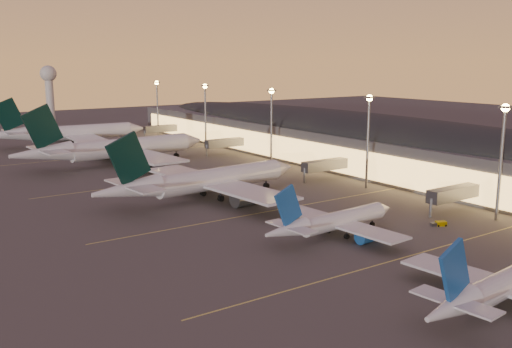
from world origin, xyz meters
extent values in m
plane|color=#42403D|center=(0.00, 0.00, 0.00)|extent=(700.00, 700.00, 0.00)
cylinder|color=silver|center=(-2.61, -27.09, 3.43)|extent=(22.77, 5.96, 3.83)
cone|color=silver|center=(-18.88, -28.65, 3.91)|extent=(10.49, 4.78, 3.83)
cube|color=silver|center=(-3.70, -27.20, 2.76)|extent=(9.58, 32.75, 0.42)
cylinder|color=#1B5099|center=(-3.65, -20.06, 1.47)|extent=(5.33, 3.35, 2.87)
cube|color=#1B5099|center=(-18.37, -28.60, 8.88)|extent=(7.04, 1.24, 8.31)
cube|color=silver|center=(-17.65, -28.53, 4.48)|extent=(4.72, 11.91, 0.27)
cylinder|color=black|center=(-4.68, -24.59, 0.76)|extent=(0.33, 0.33, 1.51)
cylinder|color=black|center=(-4.68, -24.59, 0.54)|extent=(1.13, 0.77, 1.07)
cylinder|color=silver|center=(0.63, 11.62, 3.27)|extent=(21.67, 5.03, 3.66)
cone|color=silver|center=(13.07, 12.42, 3.27)|extent=(3.69, 3.87, 3.66)
cone|color=silver|center=(-14.93, 10.62, 3.73)|extent=(9.91, 4.27, 3.66)
cube|color=silver|center=(-0.41, 11.55, 2.63)|extent=(8.20, 31.12, 0.40)
cylinder|color=#1B5099|center=(-0.15, 18.36, 1.40)|extent=(5.02, 3.05, 2.74)
cylinder|color=#1B5099|center=(0.72, 4.84, 1.40)|extent=(5.02, 3.05, 2.74)
cube|color=#1B5099|center=(-14.44, 10.65, 8.47)|extent=(6.72, 0.98, 7.93)
cube|color=silver|center=(-13.75, 10.69, 4.28)|extent=(4.17, 11.28, 0.26)
cylinder|color=black|center=(9.63, 12.20, 0.72)|extent=(0.31, 0.31, 1.44)
cylinder|color=black|center=(9.63, 12.20, 0.51)|extent=(1.06, 0.70, 1.02)
cylinder|color=black|center=(-1.26, 14.06, 0.72)|extent=(0.31, 0.31, 1.44)
cylinder|color=black|center=(-1.26, 14.06, 0.51)|extent=(1.06, 0.70, 1.02)
cylinder|color=black|center=(-0.94, 8.96, 0.72)|extent=(0.31, 0.31, 1.44)
cylinder|color=black|center=(-0.94, 8.96, 0.51)|extent=(1.06, 0.70, 1.02)
cylinder|color=silver|center=(-2.86, 54.02, 5.04)|extent=(37.36, 8.81, 5.60)
cone|color=silver|center=(18.55, 55.89, 5.04)|extent=(6.44, 6.10, 5.60)
cone|color=silver|center=(-29.62, 51.67, 5.74)|extent=(17.14, 7.03, 5.60)
cube|color=silver|center=(-4.64, 53.86, 4.06)|extent=(15.43, 54.84, 0.62)
cylinder|color=#595C61|center=(-4.49, 65.82, 2.17)|extent=(8.69, 4.91, 4.20)
cylinder|color=#595C61|center=(-2.42, 42.11, 2.17)|extent=(8.69, 4.91, 4.20)
cube|color=black|center=(-28.79, 51.75, 12.97)|extent=(11.07, 1.80, 12.42)
cube|color=silver|center=(-27.60, 51.85, 6.58)|extent=(7.65, 19.93, 0.39)
cylinder|color=black|center=(12.63, 55.37, 1.12)|extent=(0.49, 0.49, 2.24)
cylinder|color=black|center=(12.63, 55.37, 0.78)|extent=(1.65, 1.11, 1.57)
cylinder|color=black|center=(-6.18, 57.66, 1.12)|extent=(0.49, 0.49, 2.24)
cylinder|color=black|center=(-6.18, 57.66, 0.78)|extent=(1.65, 1.11, 1.57)
cylinder|color=black|center=(-5.49, 49.85, 1.12)|extent=(0.49, 0.49, 2.24)
cylinder|color=black|center=(-5.49, 49.85, 0.78)|extent=(1.65, 1.11, 1.57)
cylinder|color=silver|center=(-2.60, 114.01, 5.76)|extent=(42.70, 9.41, 6.40)
cone|color=silver|center=(21.93, 115.76, 5.76)|extent=(7.27, 6.88, 6.40)
cone|color=silver|center=(-33.26, 111.81, 6.56)|extent=(19.54, 7.75, 6.40)
cube|color=silver|center=(-4.64, 113.86, 4.64)|extent=(16.68, 62.63, 0.70)
cylinder|color=#595C61|center=(-4.25, 127.54, 2.48)|extent=(9.88, 5.47, 4.80)
cylinder|color=#595C61|center=(-2.30, 100.37, 2.48)|extent=(9.88, 5.47, 4.80)
cube|color=black|center=(-32.30, 111.88, 14.84)|extent=(12.67, 1.86, 14.21)
cube|color=silver|center=(-30.94, 111.98, 7.52)|extent=(8.40, 22.72, 0.45)
cylinder|color=black|center=(15.15, 115.28, 1.28)|extent=(0.55, 0.55, 2.56)
cylinder|color=black|center=(15.15, 115.28, 0.90)|extent=(1.87, 1.25, 1.79)
cylinder|color=black|center=(-6.32, 118.24, 1.28)|extent=(0.55, 0.55, 2.56)
cylinder|color=black|center=(-6.32, 118.24, 0.90)|extent=(1.87, 1.25, 1.79)
cylinder|color=black|center=(-5.68, 109.29, 1.28)|extent=(0.55, 0.55, 2.56)
cylinder|color=black|center=(-5.68, 109.29, 0.90)|extent=(1.87, 1.25, 1.79)
cylinder|color=silver|center=(-2.10, 168.06, 5.48)|extent=(40.59, 8.63, 6.09)
cone|color=silver|center=(21.25, 166.58, 5.48)|extent=(6.87, 6.49, 6.09)
cone|color=silver|center=(-31.28, 169.92, 6.24)|extent=(18.54, 7.23, 6.09)
cube|color=silver|center=(-4.04, 168.19, 4.42)|extent=(15.41, 59.51, 0.67)
cylinder|color=#595C61|center=(-1.92, 181.03, 2.36)|extent=(9.37, 5.14, 4.57)
cylinder|color=#595C61|center=(-3.57, 155.17, 2.36)|extent=(9.37, 5.14, 4.57)
cube|color=black|center=(-30.37, 169.86, 14.11)|extent=(12.05, 1.67, 13.52)
cube|color=silver|center=(-29.07, 169.78, 7.16)|extent=(7.83, 21.57, 0.43)
cylinder|color=black|center=(14.79, 166.99, 1.22)|extent=(0.52, 0.52, 2.44)
cylinder|color=black|center=(14.79, 166.99, 0.85)|extent=(1.77, 1.17, 1.71)
cylinder|color=black|center=(-5.07, 172.52, 1.22)|extent=(0.52, 0.52, 2.44)
cylinder|color=black|center=(-5.07, 172.52, 0.85)|extent=(1.77, 1.17, 1.71)
cylinder|color=black|center=(-5.61, 164.01, 1.22)|extent=(0.52, 0.52, 2.44)
cylinder|color=black|center=(-5.61, 164.01, 0.85)|extent=(1.77, 1.17, 1.71)
cube|color=#4A4B50|center=(62.00, 72.50, 6.00)|extent=(40.00, 255.00, 12.00)
ellipsoid|color=black|center=(62.00, 72.50, 12.00)|extent=(39.00, 253.00, 10.92)
cube|color=#FFBF5F|center=(41.80, 72.50, 5.00)|extent=(0.40, 244.80, 8.00)
cube|color=#595C61|center=(34.00, 10.00, 4.50)|extent=(16.00, 3.20, 3.00)
cylinder|color=gray|center=(26.00, 10.00, 2.20)|extent=(0.70, 0.70, 4.40)
cube|color=#595C61|center=(34.00, 55.00, 4.50)|extent=(16.00, 3.20, 3.00)
cylinder|color=gray|center=(26.00, 55.00, 2.20)|extent=(0.70, 0.70, 4.40)
cube|color=#595C61|center=(34.00, 112.00, 4.50)|extent=(16.00, 3.20, 3.00)
cylinder|color=gray|center=(26.00, 112.00, 2.20)|extent=(0.70, 0.70, 4.40)
cube|color=#595C61|center=(34.00, 168.00, 4.50)|extent=(16.00, 3.20, 3.00)
cylinder|color=gray|center=(26.00, 168.00, 2.20)|extent=(0.70, 0.70, 4.40)
cylinder|color=gray|center=(36.00, 0.00, 12.50)|extent=(0.70, 0.70, 25.00)
cube|color=gray|center=(36.00, 0.00, 25.20)|extent=(2.20, 2.20, 0.50)
sphere|color=#FECF58|center=(36.00, 0.00, 25.00)|extent=(1.80, 1.80, 1.80)
cylinder|color=gray|center=(36.00, 40.00, 12.50)|extent=(0.70, 0.70, 25.00)
cube|color=gray|center=(36.00, 40.00, 25.20)|extent=(2.20, 2.20, 0.50)
sphere|color=#FECF58|center=(36.00, 40.00, 25.00)|extent=(1.80, 1.80, 1.80)
cylinder|color=gray|center=(36.00, 85.00, 12.50)|extent=(0.70, 0.70, 25.00)
cube|color=gray|center=(36.00, 85.00, 25.20)|extent=(2.20, 2.20, 0.50)
sphere|color=#FECF58|center=(36.00, 85.00, 25.00)|extent=(1.80, 1.80, 1.80)
cylinder|color=gray|center=(36.00, 130.00, 12.50)|extent=(0.70, 0.70, 25.00)
cube|color=gray|center=(36.00, 130.00, 25.20)|extent=(2.20, 2.20, 0.50)
sphere|color=#FECF58|center=(36.00, 130.00, 25.00)|extent=(1.80, 1.80, 1.80)
cylinder|color=gray|center=(36.00, 175.00, 12.50)|extent=(0.70, 0.70, 25.00)
cube|color=gray|center=(36.00, 175.00, 25.20)|extent=(2.20, 2.20, 0.50)
sphere|color=#FECF58|center=(36.00, 175.00, 25.00)|extent=(1.80, 1.80, 1.80)
cylinder|color=silver|center=(10.00, 260.00, 13.00)|extent=(4.40, 4.40, 26.00)
sphere|color=silver|center=(10.00, 260.00, 28.00)|extent=(9.00, 9.00, 9.00)
cube|color=#D8C659|center=(0.00, -5.00, 0.01)|extent=(90.00, 0.36, 0.00)
cube|color=#D8C659|center=(0.00, 35.00, 0.01)|extent=(90.00, 0.36, 0.00)
cube|color=#D8C659|center=(0.00, 80.00, 0.01)|extent=(90.00, 0.36, 0.00)
cube|color=#D8C659|center=(0.00, 135.00, 0.01)|extent=(90.00, 0.36, 0.00)
cube|color=#CBB403|center=(22.23, 4.18, 0.50)|extent=(2.59, 2.24, 1.01)
cube|color=#595C61|center=(20.76, 4.94, 0.37)|extent=(1.69, 1.65, 0.73)
cylinder|color=black|center=(23.28, 4.41, 0.20)|extent=(0.43, 0.33, 0.40)
cylinder|color=black|center=(22.64, 3.19, 0.20)|extent=(0.43, 0.33, 0.40)
cylinder|color=black|center=(21.81, 5.17, 0.20)|extent=(0.43, 0.33, 0.40)
cylinder|color=black|center=(21.18, 3.95, 0.20)|extent=(0.43, 0.33, 0.40)
camera|label=1|loc=(-77.76, -70.37, 34.84)|focal=40.00mm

